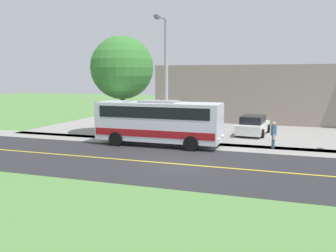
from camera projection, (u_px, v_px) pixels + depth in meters
ground_plane at (177, 164)px, 18.27m from camera, size 120.00×120.00×0.00m
road_surface at (177, 164)px, 18.27m from camera, size 8.00×100.00×0.01m
sidewalk at (202, 145)px, 23.15m from camera, size 2.40×100.00×0.01m
parking_lot_surface at (260, 131)px, 28.95m from camera, size 14.00×36.00×0.01m
road_centre_line at (177, 164)px, 18.27m from camera, size 0.16×100.00×0.00m
shuttle_bus_front at (159, 121)px, 23.09m from camera, size 2.59×8.03×2.85m
pedestrian_with_bags at (274, 134)px, 22.19m from camera, size 0.72×0.34×1.63m
street_light_pole at (166, 75)px, 22.98m from camera, size 1.97×0.24×8.04m
parked_car_near at (253, 125)px, 27.38m from camera, size 4.54×2.31×1.45m
tree_curbside at (122, 68)px, 26.62m from camera, size 4.61×4.61×7.29m
commercial_building at (259, 92)px, 37.30m from camera, size 10.00×19.00×5.38m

